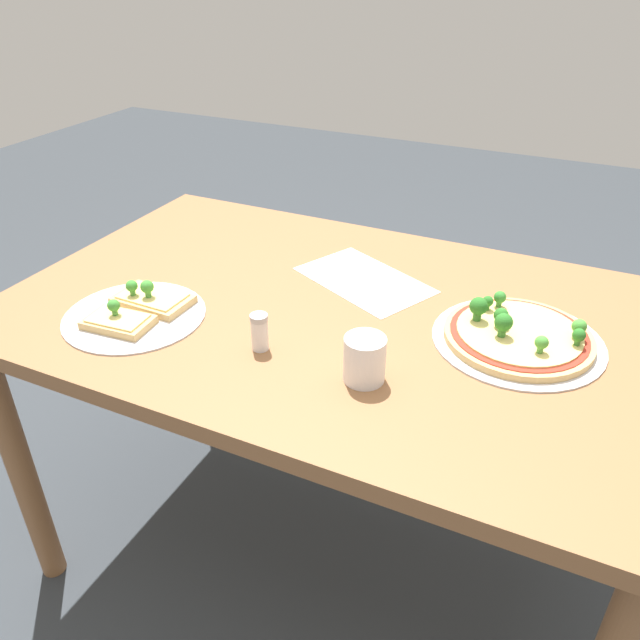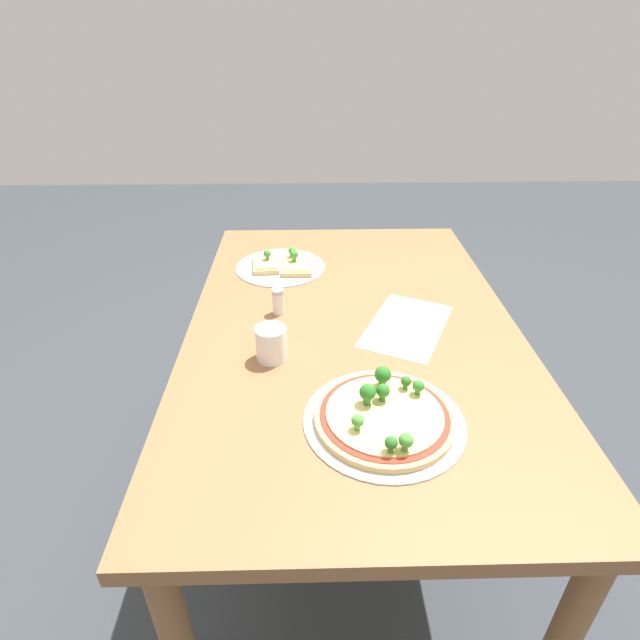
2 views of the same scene
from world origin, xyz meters
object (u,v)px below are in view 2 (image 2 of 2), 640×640
Objects in this scene: drinking_cup at (271,344)px; condiment_shaker at (278,301)px; dining_table at (352,352)px; pizza_tray_whole at (384,415)px; pizza_tray_slice at (283,265)px.

drinking_cup reaches higher than condiment_shaker.
dining_table is 0.29m from drinking_cup.
drinking_cup is (-0.22, -0.24, 0.03)m from pizza_tray_whole.
dining_table is 0.25m from condiment_shaker.
pizza_tray_slice is (-0.74, -0.23, -0.00)m from pizza_tray_whole.
condiment_shaker reaches higher than pizza_tray_slice.
pizza_tray_slice is 0.51m from drinking_cup.
drinking_cup reaches higher than dining_table.
condiment_shaker is (-0.06, -0.20, 0.13)m from dining_table.
pizza_tray_slice is 0.30m from condiment_shaker.
drinking_cup is (0.15, -0.21, 0.13)m from dining_table.
pizza_tray_slice is at bearing -150.47° from dining_table.
pizza_tray_whole is at bearing 4.95° from dining_table.
pizza_tray_whole is 0.77m from pizza_tray_slice.
pizza_tray_slice is at bearing -162.30° from pizza_tray_whole.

